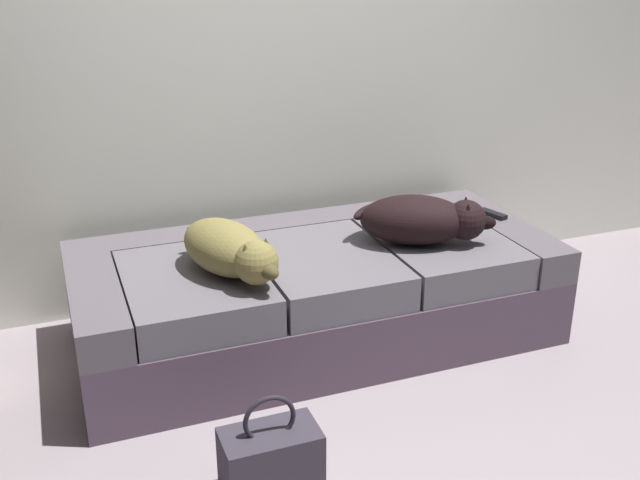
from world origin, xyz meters
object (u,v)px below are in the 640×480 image
at_px(dog_dark, 423,220).
at_px(tv_remote, 493,214).
at_px(dog_tan, 230,249).
at_px(handbag, 271,461).
at_px(couch, 316,293).

bearing_deg(dog_dark, tv_remote, 20.61).
bearing_deg(dog_dark, dog_tan, -178.51).
height_order(dog_dark, tv_remote, dog_dark).
distance_m(dog_dark, tv_remote, 0.54).
xyz_separation_m(dog_tan, handbag, (-0.09, -0.79, -0.43)).
xyz_separation_m(dog_tan, dog_dark, (0.88, 0.02, 0.00)).
xyz_separation_m(couch, dog_dark, (0.46, -0.13, 0.34)).
relative_size(dog_dark, tv_remote, 4.10).
bearing_deg(handbag, dog_dark, 39.81).
bearing_deg(dog_tan, couch, 19.57).
bearing_deg(tv_remote, dog_tan, 172.20).
xyz_separation_m(couch, handbag, (-0.51, -0.94, -0.10)).
relative_size(couch, dog_tan, 3.52).
xyz_separation_m(dog_tan, tv_remote, (1.38, 0.21, -0.10)).
distance_m(couch, dog_tan, 0.56).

